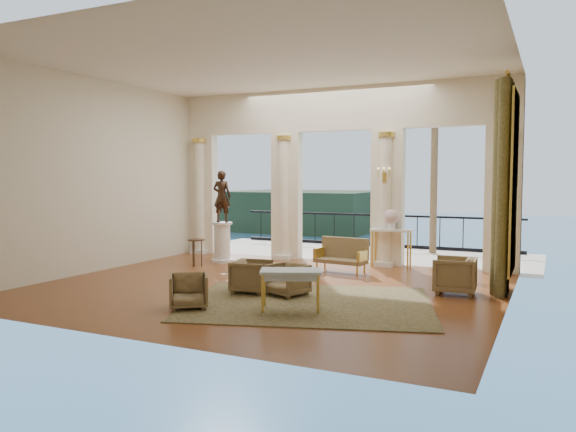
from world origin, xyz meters
The scene contains 23 objects.
floor centered at (0.00, 0.00, 0.00)m, with size 9.00×9.00×0.00m, color #502915.
room_walls centered at (0.00, -1.12, 2.88)m, with size 9.00×9.00×9.00m.
arcade centered at (0.00, 3.82, 2.58)m, with size 9.00×0.56×4.50m.
terrace centered at (0.00, 5.80, -0.05)m, with size 10.00×3.60×0.10m, color beige.
balustrade centered at (0.00, 7.40, 0.41)m, with size 9.00×0.06×1.03m.
palm_tree centered at (2.00, 6.60, 4.09)m, with size 2.00×2.00×4.50m.
headland centered at (-30.00, 70.00, -3.00)m, with size 22.00×18.00×6.00m, color black.
sea centered at (0.00, 60.00, -6.00)m, with size 160.00×160.00×0.00m, color teal.
curtain centered at (4.28, 1.50, 2.02)m, with size 0.33×1.40×4.09m.
window_frame centered at (4.47, 1.50, 2.10)m, with size 0.04×1.60×3.40m, color gold.
wall_sconce centered at (1.40, 3.51, 2.23)m, with size 0.30×0.11×0.33m.
rug centered at (1.34, -0.95, 0.01)m, with size 4.20×3.27×0.02m, color #2E3318.
armchair_a centered at (-0.36, -2.15, 0.32)m, with size 0.63×0.59×0.65m, color #44381B.
armchair_b centered at (0.72, -0.54, 0.33)m, with size 0.65×0.60×0.66m, color #44381B.
armchair_c centered at (3.50, 0.99, 0.39)m, with size 0.75×0.70×0.77m, color #44381B.
armchair_d centered at (-0.02, -0.58, 0.35)m, with size 0.68×0.63×0.70m, color #44381B.
settee centered at (0.74, 2.39, 0.39)m, with size 1.25×0.65×0.80m.
game_table centered at (1.26, -1.55, 0.61)m, with size 1.13×0.90×0.68m.
pedestal centered at (-2.62, 2.50, 0.50)m, with size 0.57×0.57×1.04m.
statue centered at (-2.62, 2.50, 1.71)m, with size 0.49×0.32×1.33m, color #2F1F15.
console_table centered at (1.59, 3.55, 0.78)m, with size 1.04×0.52×0.94m.
urn centered at (1.59, 3.55, 1.22)m, with size 0.36×0.36×0.48m.
side_table centered at (-2.78, 1.57, 0.58)m, with size 0.42×0.42×0.68m.
Camera 1 is at (5.17, -9.86, 2.22)m, focal length 35.00 mm.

